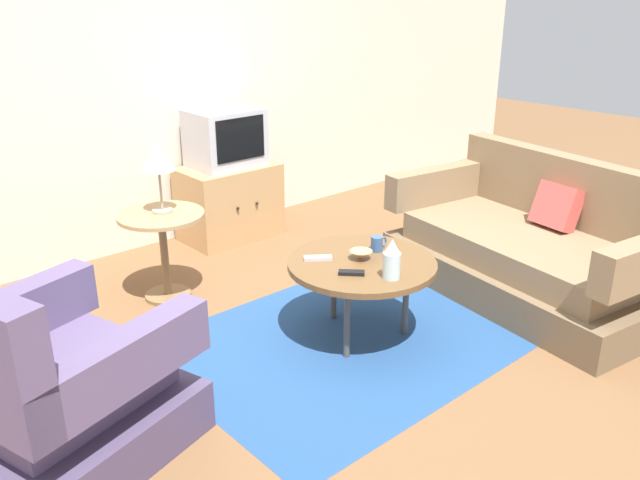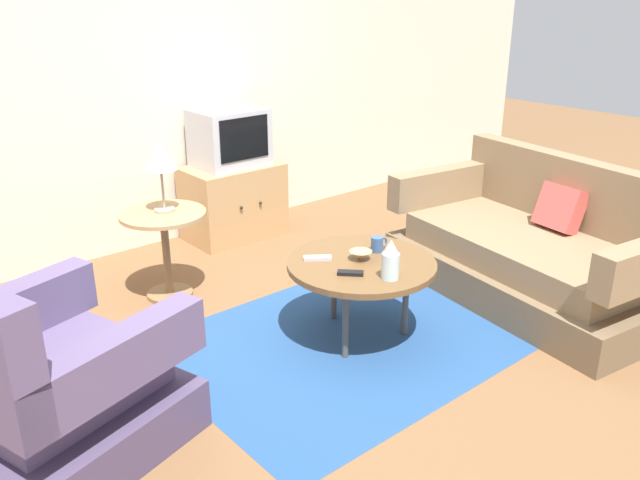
{
  "view_description": "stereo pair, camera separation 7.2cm",
  "coord_description": "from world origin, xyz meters",
  "px_view_note": "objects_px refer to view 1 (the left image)",
  "views": [
    {
      "loc": [
        -2.33,
        -2.36,
        1.94
      ],
      "look_at": [
        0.03,
        0.3,
        0.55
      ],
      "focal_mm": 37.11,
      "sensor_mm": 36.0,
      "label": 1
    },
    {
      "loc": [
        -2.27,
        -2.41,
        1.94
      ],
      "look_at": [
        0.03,
        0.3,
        0.55
      ],
      "focal_mm": 37.11,
      "sensor_mm": 36.0,
      "label": 2
    }
  ],
  "objects_px": {
    "television": "(225,138)",
    "tv_remote_dark": "(352,273)",
    "tv_stand": "(229,202)",
    "table_lamp": "(158,160)",
    "vase": "(392,260)",
    "mug": "(377,244)",
    "tv_remote_silver": "(318,258)",
    "couch": "(532,251)",
    "armchair": "(53,393)",
    "coffee_table": "(362,266)",
    "bowl": "(361,255)",
    "side_table": "(163,237)"
  },
  "relations": [
    {
      "from": "armchair",
      "to": "bowl",
      "type": "relative_size",
      "value": 8.57
    },
    {
      "from": "couch",
      "to": "mug",
      "type": "relative_size",
      "value": 16.54
    },
    {
      "from": "mug",
      "to": "bowl",
      "type": "bearing_deg",
      "value": -170.29
    },
    {
      "from": "vase",
      "to": "tv_remote_dark",
      "type": "xyz_separation_m",
      "value": [
        -0.13,
        0.17,
        -0.1
      ]
    },
    {
      "from": "coffee_table",
      "to": "vase",
      "type": "xyz_separation_m",
      "value": [
        -0.04,
        -0.26,
        0.14
      ]
    },
    {
      "from": "vase",
      "to": "side_table",
      "type": "bearing_deg",
      "value": 110.63
    },
    {
      "from": "tv_remote_silver",
      "to": "couch",
      "type": "bearing_deg",
      "value": -162.4
    },
    {
      "from": "couch",
      "to": "table_lamp",
      "type": "height_order",
      "value": "table_lamp"
    },
    {
      "from": "tv_stand",
      "to": "vase",
      "type": "distance_m",
      "value": 2.16
    },
    {
      "from": "couch",
      "to": "mug",
      "type": "xyz_separation_m",
      "value": [
        -1.08,
        0.38,
        0.23
      ]
    },
    {
      "from": "tv_stand",
      "to": "mug",
      "type": "height_order",
      "value": "tv_stand"
    },
    {
      "from": "mug",
      "to": "tv_remote_dark",
      "type": "relative_size",
      "value": 0.87
    },
    {
      "from": "side_table",
      "to": "tv_stand",
      "type": "relative_size",
      "value": 0.77
    },
    {
      "from": "television",
      "to": "tv_remote_dark",
      "type": "bearing_deg",
      "value": -104.91
    },
    {
      "from": "armchair",
      "to": "couch",
      "type": "height_order",
      "value": "armchair"
    },
    {
      "from": "coffee_table",
      "to": "vase",
      "type": "relative_size",
      "value": 3.84
    },
    {
      "from": "couch",
      "to": "tv_remote_silver",
      "type": "distance_m",
      "value": 1.53
    },
    {
      "from": "tv_stand",
      "to": "table_lamp",
      "type": "xyz_separation_m",
      "value": [
        -0.92,
        -0.64,
        0.63
      ]
    },
    {
      "from": "tv_stand",
      "to": "table_lamp",
      "type": "distance_m",
      "value": 1.28
    },
    {
      "from": "armchair",
      "to": "mug",
      "type": "distance_m",
      "value": 1.92
    },
    {
      "from": "vase",
      "to": "mug",
      "type": "bearing_deg",
      "value": 54.97
    },
    {
      "from": "armchair",
      "to": "tv_remote_dark",
      "type": "relative_size",
      "value": 8.26
    },
    {
      "from": "armchair",
      "to": "table_lamp",
      "type": "relative_size",
      "value": 2.53
    },
    {
      "from": "side_table",
      "to": "television",
      "type": "bearing_deg",
      "value": 34.82
    },
    {
      "from": "couch",
      "to": "tv_remote_dark",
      "type": "distance_m",
      "value": 1.46
    },
    {
      "from": "side_table",
      "to": "bowl",
      "type": "xyz_separation_m",
      "value": [
        0.61,
        -1.18,
        0.07
      ]
    },
    {
      "from": "couch",
      "to": "television",
      "type": "height_order",
      "value": "television"
    },
    {
      "from": "side_table",
      "to": "mug",
      "type": "height_order",
      "value": "side_table"
    },
    {
      "from": "television",
      "to": "armchair",
      "type": "bearing_deg",
      "value": -139.97
    },
    {
      "from": "couch",
      "to": "mug",
      "type": "distance_m",
      "value": 1.17
    },
    {
      "from": "table_lamp",
      "to": "tv_remote_dark",
      "type": "bearing_deg",
      "value": -72.82
    },
    {
      "from": "coffee_table",
      "to": "bowl",
      "type": "distance_m",
      "value": 0.06
    },
    {
      "from": "television",
      "to": "mug",
      "type": "bearing_deg",
      "value": -95.41
    },
    {
      "from": "side_table",
      "to": "television",
      "type": "height_order",
      "value": "television"
    },
    {
      "from": "couch",
      "to": "side_table",
      "type": "relative_size",
      "value": 3.34
    },
    {
      "from": "mug",
      "to": "tv_remote_dark",
      "type": "xyz_separation_m",
      "value": [
        -0.35,
        -0.14,
        -0.03
      ]
    },
    {
      "from": "mug",
      "to": "couch",
      "type": "bearing_deg",
      "value": -19.2
    },
    {
      "from": "tv_stand",
      "to": "tv_remote_silver",
      "type": "relative_size",
      "value": 4.78
    },
    {
      "from": "vase",
      "to": "tv_remote_silver",
      "type": "bearing_deg",
      "value": 106.38
    },
    {
      "from": "vase",
      "to": "mug",
      "type": "xyz_separation_m",
      "value": [
        0.22,
        0.31,
        -0.06
      ]
    },
    {
      "from": "side_table",
      "to": "tv_remote_silver",
      "type": "height_order",
      "value": "side_table"
    },
    {
      "from": "bowl",
      "to": "tv_remote_dark",
      "type": "relative_size",
      "value": 0.96
    },
    {
      "from": "tv_stand",
      "to": "television",
      "type": "relative_size",
      "value": 1.4
    },
    {
      "from": "bowl",
      "to": "tv_stand",
      "type": "bearing_deg",
      "value": 79.64
    },
    {
      "from": "vase",
      "to": "bowl",
      "type": "height_order",
      "value": "vase"
    },
    {
      "from": "coffee_table",
      "to": "tv_remote_silver",
      "type": "height_order",
      "value": "tv_remote_silver"
    },
    {
      "from": "television",
      "to": "mug",
      "type": "relative_size",
      "value": 4.56
    },
    {
      "from": "side_table",
      "to": "tv_stand",
      "type": "bearing_deg",
      "value": 34.43
    },
    {
      "from": "coffee_table",
      "to": "tv_stand",
      "type": "xyz_separation_m",
      "value": [
        0.35,
        1.85,
        -0.14
      ]
    },
    {
      "from": "vase",
      "to": "mug",
      "type": "relative_size",
      "value": 1.88
    }
  ]
}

